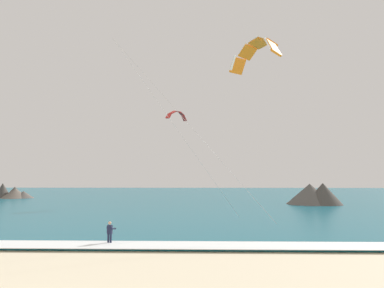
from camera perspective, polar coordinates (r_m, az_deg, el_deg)
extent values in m
cube|color=#146075|center=(85.03, -2.31, -8.01)|extent=(200.00, 120.00, 0.20)
cube|color=white|center=(26.73, -11.03, -14.74)|extent=(200.00, 2.87, 0.04)
ellipsoid|color=white|center=(27.63, -12.39, -14.80)|extent=(0.94, 1.46, 0.05)
cube|color=black|center=(27.85, -12.27, -14.63)|extent=(0.17, 0.12, 0.04)
cube|color=black|center=(27.40, -12.51, -14.79)|extent=(0.17, 0.12, 0.04)
cylinder|color=#191E38|center=(27.63, -12.55, -13.97)|extent=(0.14, 0.14, 0.84)
cylinder|color=#191E38|center=(27.51, -12.20, -14.01)|extent=(0.14, 0.14, 0.84)
cube|color=#191E38|center=(27.46, -12.35, -12.51)|extent=(0.39, 0.32, 0.60)
sphere|color=tan|center=(27.40, -12.33, -11.60)|extent=(0.22, 0.22, 0.22)
cylinder|color=#191E38|center=(27.69, -12.45, -12.34)|extent=(0.28, 0.50, 0.22)
cylinder|color=#191E38|center=(27.48, -11.83, -12.41)|extent=(0.28, 0.50, 0.22)
cylinder|color=black|center=(27.76, -11.87, -12.33)|extent=(0.52, 0.24, 0.04)
cube|color=#3F3F42|center=(27.59, -12.21, -12.94)|extent=(0.14, 0.12, 0.10)
cube|color=orange|center=(31.46, 12.21, 14.06)|extent=(1.37, 1.65, 1.53)
cube|color=white|center=(31.26, 11.46, 14.62)|extent=(0.57, 0.92, 1.25)
cube|color=orange|center=(32.88, 11.40, 15.03)|extent=(1.60, 1.88, 1.18)
cube|color=white|center=(32.69, 10.66, 15.56)|extent=(0.75, 1.25, 0.81)
cube|color=orange|center=(34.25, 10.01, 14.82)|extent=(1.72, 1.84, 0.57)
cube|color=white|center=(34.07, 9.30, 15.33)|extent=(0.81, 1.36, 0.19)
cube|color=orange|center=(35.28, 8.41, 13.59)|extent=(1.69, 1.61, 1.18)
cube|color=white|center=(35.11, 7.71, 14.08)|extent=(0.73, 1.24, 0.81)
cube|color=orange|center=(35.78, 6.91, 11.66)|extent=(1.54, 1.13, 1.53)
cube|color=white|center=(35.60, 6.22, 12.12)|extent=(0.54, 0.87, 1.25)
cylinder|color=#B2B2B7|center=(28.20, 0.60, 1.76)|extent=(12.28, 2.49, 13.80)
cylinder|color=#B2B2B7|center=(30.68, -1.54, 1.23)|extent=(9.92, 7.40, 13.80)
cube|color=red|center=(64.38, -3.57, 4.26)|extent=(1.14, 1.00, 0.99)
cube|color=white|center=(64.66, -3.79, 4.31)|extent=(0.52, 0.56, 0.86)
cube|color=red|center=(64.99, -2.96, 4.81)|extent=(1.29, 1.24, 0.71)
cube|color=white|center=(65.26, -3.19, 4.86)|extent=(0.69, 0.77, 0.55)
cube|color=red|center=(65.74, -2.26, 4.93)|extent=(1.32, 1.33, 0.26)
cube|color=white|center=(66.02, -2.49, 4.97)|extent=(0.75, 0.83, 0.11)
cube|color=red|center=(66.48, -1.63, 4.59)|extent=(1.24, 1.31, 0.71)
cube|color=white|center=(66.75, -1.86, 4.64)|extent=(0.70, 0.77, 0.55)
cube|color=red|center=(67.04, -1.21, 3.89)|extent=(1.03, 1.14, 0.99)
cube|color=white|center=(67.30, -1.43, 3.94)|extent=(0.52, 0.57, 0.86)
cone|color=#56514C|center=(65.23, 17.41, -7.31)|extent=(8.14, 8.14, 3.53)
cone|color=#47423D|center=(64.83, 19.22, -7.21)|extent=(6.49, 6.49, 3.68)
cone|color=#665B51|center=(87.00, -25.17, -6.84)|extent=(6.33, 6.33, 2.17)
cone|color=#56514C|center=(88.03, -25.24, -6.68)|extent=(4.53, 4.53, 2.56)
cone|color=#56514C|center=(86.49, -24.13, -7.07)|extent=(4.78, 4.78, 1.63)
cone|color=#47423D|center=(88.66, -26.75, -6.37)|extent=(3.82, 3.82, 3.30)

